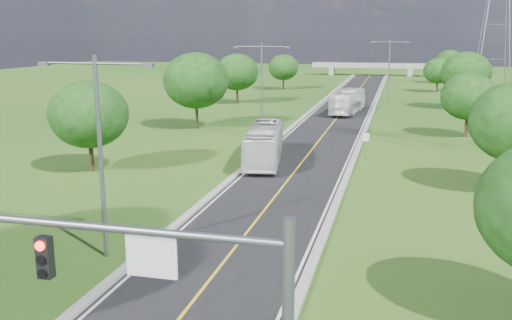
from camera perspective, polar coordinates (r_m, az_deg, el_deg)
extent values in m
plane|color=#1C4914|center=(73.54, 7.89, 3.92)|extent=(260.00, 260.00, 0.00)
cube|color=black|center=(79.44, 8.39, 4.57)|extent=(8.00, 150.00, 0.06)
cube|color=gray|center=(79.97, 5.35, 4.76)|extent=(0.50, 150.00, 0.22)
cube|color=gray|center=(79.12, 11.46, 4.48)|extent=(0.50, 150.00, 0.22)
cylinder|color=slate|center=(13.67, -14.36, -6.63)|extent=(8.40, 0.20, 0.20)
cube|color=black|center=(14.89, -20.35, -9.12)|extent=(0.35, 0.28, 1.05)
cylinder|color=#FF140C|center=(14.65, -20.81, -8.05)|extent=(0.24, 0.06, 0.24)
cube|color=white|center=(13.45, -10.41, -9.49)|extent=(1.25, 0.06, 1.00)
cylinder|color=slate|center=(51.30, 10.91, 1.39)|extent=(0.08, 0.08, 2.40)
cube|color=white|center=(51.13, 10.95, 2.26)|extent=(0.55, 0.04, 0.70)
cube|color=gray|center=(153.66, 7.59, 8.81)|extent=(1.20, 3.00, 2.00)
cube|color=gray|center=(152.62, 15.14, 8.46)|extent=(1.20, 3.00, 2.00)
cube|color=gray|center=(152.72, 11.38, 9.25)|extent=(30.00, 3.00, 1.20)
cylinder|color=slate|center=(28.63, -15.26, 0.06)|extent=(0.22, 0.22, 10.00)
cylinder|color=slate|center=(28.75, -18.27, 9.20)|extent=(2.80, 0.12, 0.12)
cylinder|color=slate|center=(27.36, -13.24, 9.35)|extent=(2.80, 0.12, 0.12)
cube|color=slate|center=(29.47, -20.42, 9.01)|extent=(0.50, 0.25, 0.18)
cube|color=slate|center=(26.79, -10.73, 9.29)|extent=(0.50, 0.25, 0.18)
cylinder|color=slate|center=(59.26, 0.56, 6.83)|extent=(0.22, 0.22, 10.00)
cylinder|color=slate|center=(59.31, -0.77, 11.28)|extent=(2.80, 0.12, 0.12)
cylinder|color=slate|center=(58.65, 1.92, 11.26)|extent=(2.80, 0.12, 0.12)
cube|color=slate|center=(59.66, -2.00, 11.24)|extent=(0.50, 0.25, 0.18)
cube|color=slate|center=(58.39, 3.19, 11.20)|extent=(0.50, 0.25, 0.18)
cylinder|color=slate|center=(90.50, 13.12, 8.52)|extent=(0.22, 0.22, 10.00)
cylinder|color=slate|center=(90.35, 12.36, 11.47)|extent=(2.80, 0.12, 0.12)
cylinder|color=slate|center=(90.29, 14.17, 11.38)|extent=(2.80, 0.12, 0.12)
cube|color=slate|center=(90.41, 11.52, 11.48)|extent=(0.50, 0.25, 0.18)
cube|color=slate|center=(90.29, 15.01, 11.30)|extent=(0.50, 0.25, 0.18)
cylinder|color=black|center=(47.84, -16.14, 0.49)|extent=(0.36, 0.36, 2.70)
ellipsoid|color=#16330E|center=(47.28, -16.38, 4.40)|extent=(6.30, 6.30, 5.36)
cylinder|color=black|center=(67.03, -5.95, 4.53)|extent=(0.36, 0.36, 3.24)
ellipsoid|color=#16330E|center=(66.59, -6.02, 7.90)|extent=(7.56, 7.56, 6.43)
cylinder|color=black|center=(90.32, -1.89, 6.56)|extent=(0.36, 0.36, 2.88)
ellipsoid|color=#16330E|center=(90.01, -1.91, 8.79)|extent=(6.72, 6.72, 5.71)
cylinder|color=black|center=(112.96, 2.75, 7.69)|extent=(0.36, 0.36, 2.52)
ellipsoid|color=#16330E|center=(112.74, 2.76, 9.25)|extent=(5.88, 5.88, 5.00)
cylinder|color=black|center=(65.40, 20.30, 3.29)|extent=(0.36, 0.36, 2.52)
ellipsoid|color=#16330E|center=(65.01, 20.51, 5.96)|extent=(5.88, 5.88, 5.00)
cylinder|color=black|center=(89.25, 20.08, 5.79)|extent=(0.36, 0.36, 3.06)
ellipsoid|color=#16330E|center=(88.93, 20.26, 8.18)|extent=(7.14, 7.14, 6.07)
cylinder|color=black|center=(112.90, 17.65, 7.06)|extent=(0.36, 0.36, 2.34)
ellipsoid|color=#16330E|center=(112.69, 17.74, 8.51)|extent=(5.46, 5.46, 4.64)
cylinder|color=black|center=(133.01, 18.71, 7.83)|extent=(0.36, 0.36, 2.70)
ellipsoid|color=#16330E|center=(132.81, 18.81, 9.25)|extent=(6.30, 6.30, 5.36)
imported|color=white|center=(79.97, 9.16, 5.78)|extent=(4.01, 11.76, 3.21)
imported|color=silver|center=(48.98, 0.83, 1.64)|extent=(4.46, 11.77, 3.20)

